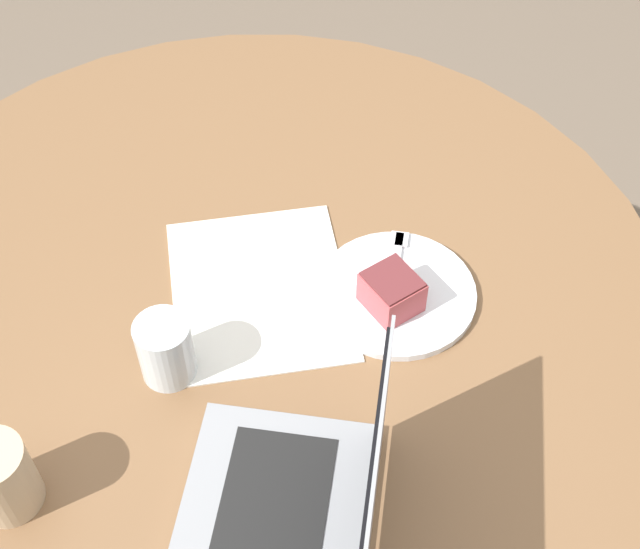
{
  "coord_description": "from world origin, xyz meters",
  "views": [
    {
      "loc": [
        -0.8,
        0.13,
        1.75
      ],
      "look_at": [
        -0.04,
        -0.1,
        0.79
      ],
      "focal_mm": 50.0,
      "sensor_mm": 36.0,
      "label": 1
    }
  ],
  "objects": [
    {
      "name": "fork",
      "position": [
        -0.03,
        -0.22,
        0.77
      ],
      "size": [
        0.16,
        0.09,
        0.0
      ],
      "rotation": [
        0.0,
        0.0,
        5.82
      ],
      "color": "silver",
      "rests_on": "plate"
    },
    {
      "name": "laptop",
      "position": [
        -0.39,
        0.03,
        0.8
      ],
      "size": [
        0.39,
        0.34,
        0.25
      ],
      "rotation": [
        0.0,
        0.0,
        5.84
      ],
      "color": "gray",
      "rests_on": "dining_table"
    },
    {
      "name": "ground_plane",
      "position": [
        0.0,
        0.0,
        0.0
      ],
      "size": [
        12.0,
        12.0,
        0.0
      ],
      "primitive_type": "plane",
      "color": "#6B5B4C"
    },
    {
      "name": "paper_document",
      "position": [
        -0.01,
        -0.02,
        0.76
      ],
      "size": [
        0.33,
        0.28,
        0.0
      ],
      "rotation": [
        0.0,
        0.0,
        -0.12
      ],
      "color": "white",
      "rests_on": "dining_table"
    },
    {
      "name": "coffee_glass",
      "position": [
        -0.23,
        0.35,
        0.81
      ],
      "size": [
        0.08,
        0.08,
        0.11
      ],
      "color": "#C6AD89",
      "rests_on": "dining_table"
    },
    {
      "name": "water_glass",
      "position": [
        -0.11,
        0.13,
        0.8
      ],
      "size": [
        0.07,
        0.07,
        0.1
      ],
      "color": "silver",
      "rests_on": "dining_table"
    },
    {
      "name": "plate",
      "position": [
        -0.07,
        -0.2,
        0.76
      ],
      "size": [
        0.23,
        0.23,
        0.01
      ],
      "color": "silver",
      "rests_on": "dining_table"
    },
    {
      "name": "cake_slice",
      "position": [
        -0.1,
        -0.19,
        0.79
      ],
      "size": [
        0.09,
        0.09,
        0.06
      ],
      "rotation": [
        0.0,
        0.0,
        3.45
      ],
      "color": "#B74C51",
      "rests_on": "plate"
    },
    {
      "name": "dining_table",
      "position": [
        0.0,
        0.0,
        0.61
      ],
      "size": [
        1.24,
        1.24,
        0.75
      ],
      "color": "brown",
      "rests_on": "ground_plane"
    }
  ]
}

